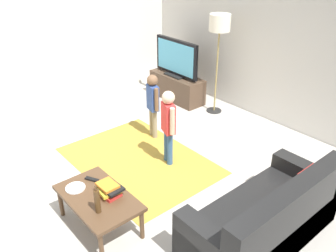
% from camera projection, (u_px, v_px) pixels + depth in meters
% --- Properties ---
extents(ground, '(7.80, 7.80, 0.00)m').
position_uv_depth(ground, '(134.00, 182.00, 4.76)').
color(ground, '#B2ADA3').
extents(wall_back, '(6.00, 0.12, 2.70)m').
position_uv_depth(wall_back, '(279.00, 44.00, 5.85)').
color(wall_back, silver).
rests_on(wall_back, ground).
extents(wall_left, '(0.12, 6.00, 2.70)m').
position_uv_depth(wall_left, '(29.00, 39.00, 6.15)').
color(wall_left, silver).
rests_on(wall_left, ground).
extents(area_rug, '(2.20, 1.60, 0.01)m').
position_uv_depth(area_rug, '(139.00, 160.00, 5.23)').
color(area_rug, '#B28C33').
rests_on(area_rug, ground).
extents(tv_stand, '(1.20, 0.44, 0.50)m').
position_uv_depth(tv_stand, '(177.00, 87.00, 7.12)').
color(tv_stand, '#4C3828').
rests_on(tv_stand, ground).
extents(tv, '(1.10, 0.28, 0.71)m').
position_uv_depth(tv, '(176.00, 58.00, 6.83)').
color(tv, black).
rests_on(tv, tv_stand).
extents(couch, '(0.80, 1.80, 0.86)m').
position_uv_depth(couch, '(268.00, 221.00, 3.70)').
color(couch, black).
rests_on(couch, ground).
extents(floor_lamp, '(0.36, 0.36, 1.78)m').
position_uv_depth(floor_lamp, '(220.00, 28.00, 6.00)').
color(floor_lamp, '#262626').
rests_on(floor_lamp, ground).
extents(child_near_tv, '(0.35, 0.18, 1.06)m').
position_uv_depth(child_near_tv, '(153.00, 100.00, 5.59)').
color(child_near_tv, gray).
rests_on(child_near_tv, ground).
extents(child_center, '(0.35, 0.20, 1.11)m').
position_uv_depth(child_center, '(168.00, 121.00, 4.89)').
color(child_center, '#33598C').
rests_on(child_center, ground).
extents(coffee_table, '(1.00, 0.60, 0.42)m').
position_uv_depth(coffee_table, '(98.00, 200.00, 3.88)').
color(coffee_table, '#513823').
rests_on(coffee_table, ground).
extents(book_stack, '(0.31, 0.24, 0.13)m').
position_uv_depth(book_stack, '(109.00, 189.00, 3.86)').
color(book_stack, red).
rests_on(book_stack, coffee_table).
extents(bottle, '(0.06, 0.06, 0.33)m').
position_uv_depth(bottle, '(97.00, 201.00, 3.57)').
color(bottle, '#4C3319').
rests_on(bottle, coffee_table).
extents(tv_remote, '(0.17, 0.12, 0.02)m').
position_uv_depth(tv_remote, '(92.00, 179.00, 4.11)').
color(tv_remote, black).
rests_on(tv_remote, coffee_table).
extents(plate, '(0.22, 0.22, 0.02)m').
position_uv_depth(plate, '(75.00, 188.00, 3.97)').
color(plate, white).
rests_on(plate, coffee_table).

